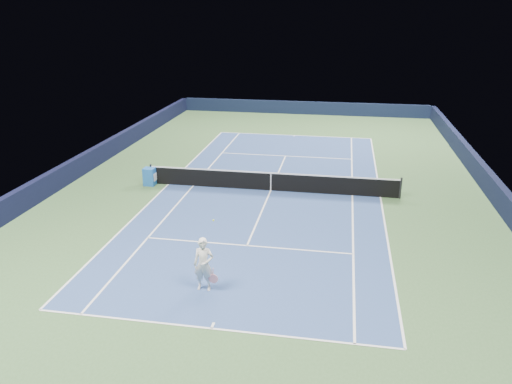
# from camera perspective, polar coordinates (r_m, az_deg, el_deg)

# --- Properties ---
(ground) EXTENTS (40.00, 40.00, 0.00)m
(ground) POSITION_cam_1_polar(r_m,az_deg,el_deg) (25.53, 1.69, 0.17)
(ground) COLOR #385930
(ground) RESTS_ON ground
(wall_far) EXTENTS (22.00, 0.35, 1.10)m
(wall_far) POSITION_cam_1_polar(r_m,az_deg,el_deg) (44.45, 5.48, 9.56)
(wall_far) COLOR black
(wall_far) RESTS_ON ground
(wall_right) EXTENTS (0.35, 40.00, 1.10)m
(wall_right) POSITION_cam_1_polar(r_m,az_deg,el_deg) (26.19, 25.85, -0.13)
(wall_right) COLOR black
(wall_right) RESTS_ON ground
(wall_left) EXTENTS (0.35, 40.00, 1.10)m
(wall_left) POSITION_cam_1_polar(r_m,az_deg,el_deg) (28.86, -20.09, 2.47)
(wall_left) COLOR black
(wall_left) RESTS_ON ground
(court_surface) EXTENTS (10.97, 23.77, 0.01)m
(court_surface) POSITION_cam_1_polar(r_m,az_deg,el_deg) (25.53, 1.69, 0.18)
(court_surface) COLOR navy
(court_surface) RESTS_ON ground
(baseline_far) EXTENTS (10.97, 0.08, 0.00)m
(baseline_far) POSITION_cam_1_polar(r_m,az_deg,el_deg) (36.83, 4.41, 6.48)
(baseline_far) COLOR white
(baseline_far) RESTS_ON ground
(baseline_near) EXTENTS (10.97, 0.08, 0.00)m
(baseline_near) POSITION_cam_1_polar(r_m,az_deg,el_deg) (15.13, -5.13, -15.27)
(baseline_near) COLOR white
(baseline_near) RESTS_ON ground
(sideline_doubles_right) EXTENTS (0.08, 23.77, 0.00)m
(sideline_doubles_right) POSITION_cam_1_polar(r_m,az_deg,el_deg) (25.38, 14.04, -0.56)
(sideline_doubles_right) COLOR white
(sideline_doubles_right) RESTS_ON ground
(sideline_doubles_left) EXTENTS (0.08, 23.77, 0.00)m
(sideline_doubles_left) POSITION_cam_1_polar(r_m,az_deg,el_deg) (26.81, -9.98, 0.88)
(sideline_doubles_left) COLOR white
(sideline_doubles_left) RESTS_ON ground
(sideline_singles_right) EXTENTS (0.08, 23.77, 0.00)m
(sideline_singles_right) POSITION_cam_1_polar(r_m,az_deg,el_deg) (25.31, 10.95, -0.37)
(sideline_singles_right) COLOR white
(sideline_singles_right) RESTS_ON ground
(sideline_singles_left) EXTENTS (0.08, 23.77, 0.00)m
(sideline_singles_left) POSITION_cam_1_polar(r_m,az_deg,el_deg) (26.39, -7.18, 0.72)
(sideline_singles_left) COLOR white
(sideline_singles_left) RESTS_ON ground
(service_line_far) EXTENTS (8.23, 0.08, 0.00)m
(service_line_far) POSITION_cam_1_polar(r_m,az_deg,el_deg) (31.56, 3.39, 4.13)
(service_line_far) COLOR white
(service_line_far) RESTS_ON ground
(service_line_near) EXTENTS (8.23, 0.08, 0.00)m
(service_line_near) POSITION_cam_1_polar(r_m,az_deg,el_deg) (19.72, -1.03, -6.14)
(service_line_near) COLOR white
(service_line_near) RESTS_ON ground
(center_service_line) EXTENTS (0.08, 12.80, 0.00)m
(center_service_line) POSITION_cam_1_polar(r_m,az_deg,el_deg) (25.52, 1.69, 0.19)
(center_service_line) COLOR white
(center_service_line) RESTS_ON ground
(center_mark_far) EXTENTS (0.08, 0.30, 0.00)m
(center_mark_far) POSITION_cam_1_polar(r_m,az_deg,el_deg) (36.69, 4.38, 6.42)
(center_mark_far) COLOR white
(center_mark_far) RESTS_ON ground
(center_mark_near) EXTENTS (0.08, 0.30, 0.00)m
(center_mark_near) POSITION_cam_1_polar(r_m,az_deg,el_deg) (15.25, -4.98, -14.95)
(center_mark_near) COLOR white
(center_mark_near) RESTS_ON ground
(tennis_net) EXTENTS (12.90, 0.10, 1.07)m
(tennis_net) POSITION_cam_1_polar(r_m,az_deg,el_deg) (25.36, 1.71, 1.24)
(tennis_net) COLOR black
(tennis_net) RESTS_ON ground
(sponsor_cube) EXTENTS (0.61, 0.53, 0.93)m
(sponsor_cube) POSITION_cam_1_polar(r_m,az_deg,el_deg) (26.76, -12.06, 1.73)
(sponsor_cube) COLOR blue
(sponsor_cube) RESTS_ON ground
(tennis_player) EXTENTS (0.83, 1.27, 2.10)m
(tennis_player) POSITION_cam_1_polar(r_m,az_deg,el_deg) (16.52, -5.99, -8.25)
(tennis_player) COLOR white
(tennis_player) RESTS_ON ground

